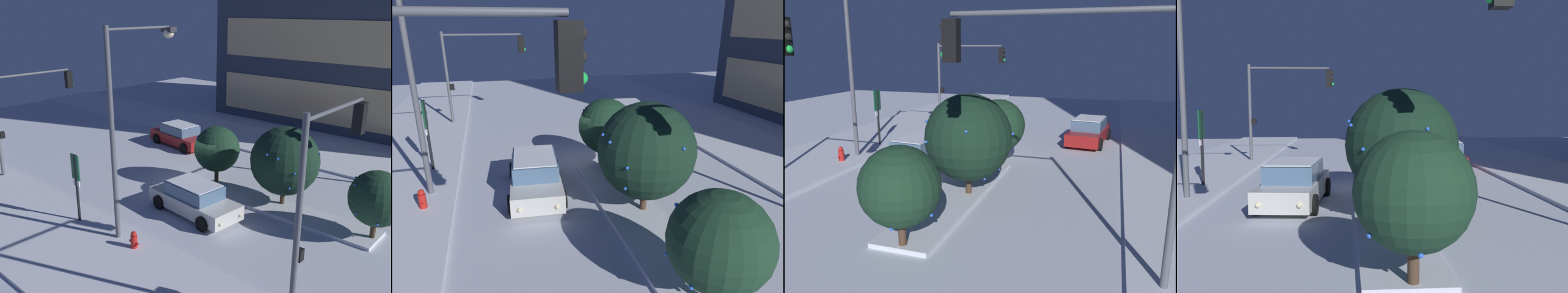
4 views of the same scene
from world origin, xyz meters
The scene contains 14 objects.
ground centered at (0.00, 0.00, 0.00)m, with size 52.00×52.00×0.00m, color silver.
curb_strip_near centered at (0.00, -8.50, 0.07)m, with size 52.00×5.20×0.14m, color silver.
curb_strip_far centered at (0.00, 8.50, 0.07)m, with size 52.00×5.20×0.14m, color silver.
median_strip centered at (4.80, -0.02, 0.07)m, with size 9.00×1.80×0.14m, color silver.
car_near centered at (2.04, -2.93, 0.71)m, with size 4.66×2.35×1.49m.
car_far centered at (-5.55, 4.07, 0.71)m, with size 4.65×2.42×1.49m.
traffic_light_corner_near_right centered at (9.18, -5.30, 4.42)m, with size 0.32×3.90×6.54m.
traffic_light_corner_near_left centered at (-8.78, -4.73, 3.96)m, with size 0.32×4.99×5.69m.
street_lamp_arched centered at (1.36, -5.90, 5.45)m, with size 0.56×3.38×8.43m.
fire_hydrant centered at (2.46, -6.89, 0.40)m, with size 0.48×0.26×0.83m.
parking_info_sign centered at (-1.05, -6.98, 2.03)m, with size 0.55×0.12×3.17m.
decorated_tree_median centered at (4.64, 0.39, 2.27)m, with size 3.20×3.22×3.87m.
decorated_tree_left_of_median centered at (9.04, 0.04, 1.84)m, with size 2.25×2.25×2.97m.
decorated_tree_right_of_median centered at (0.62, 0.41, 1.97)m, with size 2.40×2.40×3.17m.
Camera 1 is at (14.15, -16.42, 9.05)m, focal length 40.11 mm.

